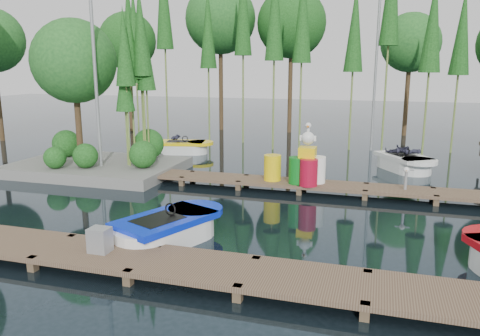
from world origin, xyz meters
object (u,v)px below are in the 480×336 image
(utility_cabinet, at_px, (100,240))
(yellow_barrel, at_px, (272,168))
(island, at_px, (90,88))
(boat_yellow_far, at_px, (183,147))
(boat_blue, at_px, (168,230))
(drum_cluster, at_px, (308,166))

(utility_cabinet, height_order, yellow_barrel, yellow_barrel)
(island, bearing_deg, boat_yellow_far, 66.81)
(island, bearing_deg, boat_blue, -45.59)
(island, bearing_deg, utility_cabinet, -55.72)
(boat_blue, height_order, yellow_barrel, yellow_barrel)
(boat_blue, relative_size, drum_cluster, 1.65)
(yellow_barrel, bearing_deg, drum_cluster, -7.34)
(boat_blue, bearing_deg, yellow_barrel, 100.35)
(boat_blue, relative_size, utility_cabinet, 6.40)
(boat_blue, bearing_deg, drum_cluster, 88.48)
(island, distance_m, drum_cluster, 8.87)
(island, height_order, drum_cluster, island)
(drum_cluster, bearing_deg, island, 173.67)
(island, relative_size, boat_blue, 2.08)
(island, bearing_deg, yellow_barrel, -6.16)
(boat_blue, xyz_separation_m, yellow_barrel, (1.26, 5.40, 0.44))
(island, xyz_separation_m, boat_blue, (6.06, -6.19, -2.89))
(boat_yellow_far, bearing_deg, drum_cluster, -30.23)
(island, height_order, boat_blue, island)
(boat_blue, distance_m, yellow_barrel, 5.56)
(drum_cluster, bearing_deg, boat_blue, -114.98)
(yellow_barrel, xyz_separation_m, drum_cluster, (1.19, -0.15, 0.16))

